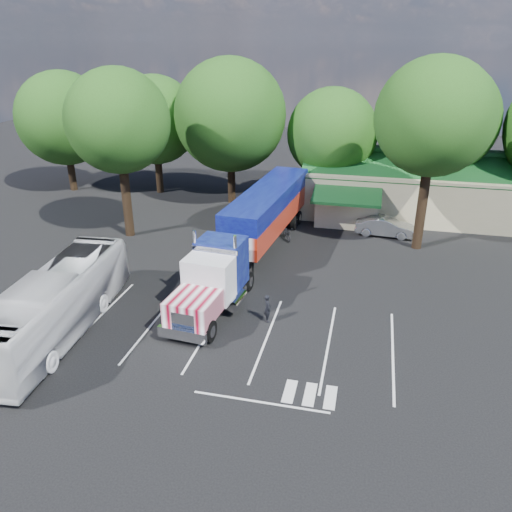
% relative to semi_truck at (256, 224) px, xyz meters
% --- Properties ---
extents(ground, '(120.00, 120.00, 0.00)m').
position_rel_semi_truck_xyz_m(ground, '(-0.28, -3.94, -2.56)').
color(ground, black).
rests_on(ground, ground).
extents(event_hall, '(24.20, 14.12, 5.55)m').
position_rel_semi_truck_xyz_m(event_hall, '(13.46, 13.86, -0.35)').
color(event_hall, '#BDAE8D').
rests_on(event_hall, ground).
extents(tree_row_a, '(9.00, 9.00, 11.68)m').
position_rel_semi_truck_xyz_m(tree_row_a, '(-22.28, 12.56, 4.60)').
color(tree_row_a, black).
rests_on(tree_row_a, ground).
extents(tree_row_b, '(8.40, 8.40, 11.35)m').
position_rel_semi_truck_xyz_m(tree_row_b, '(-13.28, 13.86, 4.57)').
color(tree_row_b, black).
rests_on(tree_row_b, ground).
extents(tree_row_c, '(10.00, 10.00, 13.05)m').
position_rel_semi_truck_xyz_m(tree_row_c, '(-5.28, 12.26, 5.47)').
color(tree_row_c, black).
rests_on(tree_row_c, ground).
extents(tree_row_d, '(8.00, 8.00, 10.60)m').
position_rel_semi_truck_xyz_m(tree_row_d, '(3.72, 13.56, 4.02)').
color(tree_row_d, black).
rests_on(tree_row_d, ground).
extents(tree_row_e, '(9.60, 9.60, 12.90)m').
position_rel_semi_truck_xyz_m(tree_row_e, '(12.72, 14.06, 5.52)').
color(tree_row_e, black).
rests_on(tree_row_e, ground).
extents(tree_near_left, '(7.60, 7.60, 12.65)m').
position_rel_semi_truck_xyz_m(tree_near_left, '(-10.78, 2.06, 6.25)').
color(tree_near_left, black).
rests_on(tree_near_left, ground).
extents(tree_near_right, '(8.00, 8.00, 13.50)m').
position_rel_semi_truck_xyz_m(tree_near_right, '(11.22, 4.56, 6.90)').
color(tree_near_right, black).
rests_on(tree_near_right, ground).
extents(semi_truck, '(4.78, 21.78, 4.53)m').
position_rel_semi_truck_xyz_m(semi_truck, '(0.00, 0.00, 0.00)').
color(semi_truck, black).
rests_on(semi_truck, ground).
extents(woman, '(0.61, 0.70, 1.61)m').
position_rel_semi_truck_xyz_m(woman, '(2.59, -8.29, -1.76)').
color(woman, black).
rests_on(woman, ground).
extents(bicycle, '(1.40, 2.07, 1.03)m').
position_rel_semi_truck_xyz_m(bicycle, '(1.52, 4.06, -2.05)').
color(bicycle, black).
rests_on(bicycle, ground).
extents(tour_bus, '(3.93, 12.54, 3.44)m').
position_rel_semi_truck_xyz_m(tour_bus, '(-7.85, -11.94, -0.84)').
color(tour_bus, silver).
rests_on(tour_bus, ground).
extents(silver_sedan, '(4.67, 1.91, 1.50)m').
position_rel_semi_truck_xyz_m(silver_sedan, '(8.89, 6.56, -1.81)').
color(silver_sedan, '#A0A4A8').
rests_on(silver_sedan, ground).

